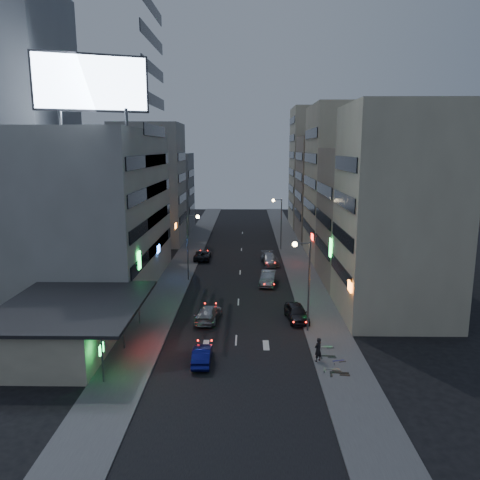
{
  "coord_description": "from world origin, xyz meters",
  "views": [
    {
      "loc": [
        0.92,
        -33.22,
        16.03
      ],
      "look_at": [
        0.1,
        18.69,
        5.77
      ],
      "focal_mm": 35.0,
      "sensor_mm": 36.0,
      "label": 1
    }
  ],
  "objects_px": {
    "parked_car_right_mid": "(268,278)",
    "parked_car_right_near": "(297,312)",
    "scooter_blue": "(344,353)",
    "road_car_silver": "(208,313)",
    "scooter_black_b": "(336,349)",
    "scooter_silver_a": "(341,362)",
    "parked_car_left": "(202,255)",
    "road_car_blue": "(202,355)",
    "scooter_black_a": "(350,365)",
    "scooter_silver_b": "(333,340)",
    "parked_car_right_far": "(270,259)",
    "person": "(318,350)"
  },
  "relations": [
    {
      "from": "scooter_silver_a",
      "to": "scooter_black_b",
      "type": "relative_size",
      "value": 1.02
    },
    {
      "from": "road_car_silver",
      "to": "scooter_blue",
      "type": "bearing_deg",
      "value": 149.82
    },
    {
      "from": "parked_car_left",
      "to": "person",
      "type": "xyz_separation_m",
      "value": [
        11.9,
        -33.1,
        0.37
      ]
    },
    {
      "from": "road_car_silver",
      "to": "scooter_black_b",
      "type": "relative_size",
      "value": 2.74
    },
    {
      "from": "parked_car_right_mid",
      "to": "parked_car_right_near",
      "type": "bearing_deg",
      "value": -71.76
    },
    {
      "from": "parked_car_right_far",
      "to": "scooter_blue",
      "type": "xyz_separation_m",
      "value": [
        4.25,
        -30.22,
        -0.13
      ]
    },
    {
      "from": "road_car_silver",
      "to": "person",
      "type": "xyz_separation_m",
      "value": [
        9.03,
        -8.67,
        0.34
      ]
    },
    {
      "from": "parked_car_left",
      "to": "person",
      "type": "bearing_deg",
      "value": 109.24
    },
    {
      "from": "scooter_silver_a",
      "to": "scooter_black_b",
      "type": "bearing_deg",
      "value": 7.18
    },
    {
      "from": "parked_car_right_far",
      "to": "road_car_silver",
      "type": "bearing_deg",
      "value": -114.67
    },
    {
      "from": "scooter_silver_a",
      "to": "parked_car_right_mid",
      "type": "bearing_deg",
      "value": 19.37
    },
    {
      "from": "parked_car_left",
      "to": "road_car_blue",
      "type": "height_order",
      "value": "parked_car_left"
    },
    {
      "from": "scooter_silver_a",
      "to": "scooter_black_a",
      "type": "bearing_deg",
      "value": -130.3
    },
    {
      "from": "parked_car_right_mid",
      "to": "scooter_blue",
      "type": "distance_m",
      "value": 20.89
    },
    {
      "from": "road_car_blue",
      "to": "scooter_blue",
      "type": "relative_size",
      "value": 2.43
    },
    {
      "from": "scooter_blue",
      "to": "parked_car_right_near",
      "type": "bearing_deg",
      "value": 3.87
    },
    {
      "from": "person",
      "to": "scooter_black_b",
      "type": "xyz_separation_m",
      "value": [
        1.53,
        0.97,
        -0.39
      ]
    },
    {
      "from": "parked_car_right_far",
      "to": "scooter_silver_b",
      "type": "bearing_deg",
      "value": -89.47
    },
    {
      "from": "parked_car_right_near",
      "to": "person",
      "type": "bearing_deg",
      "value": -92.28
    },
    {
      "from": "scooter_silver_a",
      "to": "parked_car_right_far",
      "type": "bearing_deg",
      "value": 14.73
    },
    {
      "from": "parked_car_left",
      "to": "road_car_blue",
      "type": "bearing_deg",
      "value": 94.84
    },
    {
      "from": "scooter_black_b",
      "to": "scooter_silver_b",
      "type": "xyz_separation_m",
      "value": [
        0.12,
        1.78,
        -0.04
      ]
    },
    {
      "from": "parked_car_right_near",
      "to": "person",
      "type": "distance_m",
      "value": 8.9
    },
    {
      "from": "scooter_blue",
      "to": "scooter_silver_b",
      "type": "bearing_deg",
      "value": -4.66
    },
    {
      "from": "parked_car_right_near",
      "to": "scooter_black_a",
      "type": "distance_m",
      "value": 11.05
    },
    {
      "from": "parked_car_right_near",
      "to": "person",
      "type": "height_order",
      "value": "person"
    },
    {
      "from": "parked_car_right_mid",
      "to": "road_car_silver",
      "type": "bearing_deg",
      "value": -109.49
    },
    {
      "from": "scooter_black_a",
      "to": "parked_car_right_far",
      "type": "bearing_deg",
      "value": 14.64
    },
    {
      "from": "scooter_black_a",
      "to": "scooter_blue",
      "type": "distance_m",
      "value": 2.17
    },
    {
      "from": "parked_car_right_far",
      "to": "person",
      "type": "xyz_separation_m",
      "value": [
        2.21,
        -30.54,
        0.31
      ]
    },
    {
      "from": "person",
      "to": "scooter_silver_b",
      "type": "relative_size",
      "value": 1.13
    },
    {
      "from": "road_car_silver",
      "to": "scooter_black_b",
      "type": "distance_m",
      "value": 13.06
    },
    {
      "from": "parked_car_right_near",
      "to": "road_car_silver",
      "type": "bearing_deg",
      "value": 174.54
    },
    {
      "from": "parked_car_right_far",
      "to": "person",
      "type": "height_order",
      "value": "person"
    },
    {
      "from": "road_car_blue",
      "to": "scooter_blue",
      "type": "height_order",
      "value": "road_car_blue"
    },
    {
      "from": "road_car_silver",
      "to": "scooter_blue",
      "type": "xyz_separation_m",
      "value": [
        11.07,
        -8.36,
        -0.1
      ]
    },
    {
      "from": "parked_car_right_near",
      "to": "person",
      "type": "relative_size",
      "value": 2.43
    },
    {
      "from": "parked_car_right_mid",
      "to": "scooter_silver_b",
      "type": "bearing_deg",
      "value": -68.06
    },
    {
      "from": "parked_car_right_far",
      "to": "parked_car_left",
      "type": "bearing_deg",
      "value": 157.85
    },
    {
      "from": "scooter_black_a",
      "to": "scooter_black_b",
      "type": "distance_m",
      "value": 2.86
    },
    {
      "from": "parked_car_left",
      "to": "scooter_silver_a",
      "type": "height_order",
      "value": "parked_car_left"
    },
    {
      "from": "parked_car_left",
      "to": "parked_car_right_near",
      "type": "bearing_deg",
      "value": 114.27
    },
    {
      "from": "parked_car_right_far",
      "to": "scooter_silver_b",
      "type": "xyz_separation_m",
      "value": [
        3.86,
        -27.79,
        -0.12
      ]
    },
    {
      "from": "person",
      "to": "scooter_black_a",
      "type": "distance_m",
      "value": 2.74
    },
    {
      "from": "scooter_blue",
      "to": "parked_car_right_far",
      "type": "bearing_deg",
      "value": -5.89
    },
    {
      "from": "parked_car_right_near",
      "to": "scooter_silver_b",
      "type": "bearing_deg",
      "value": -75.82
    },
    {
      "from": "scooter_blue",
      "to": "scooter_black_b",
      "type": "relative_size",
      "value": 0.9
    },
    {
      "from": "person",
      "to": "scooter_blue",
      "type": "height_order",
      "value": "person"
    },
    {
      "from": "parked_car_right_near",
      "to": "parked_car_right_mid",
      "type": "xyz_separation_m",
      "value": [
        -2.18,
        11.75,
        0.02
      ]
    },
    {
      "from": "parked_car_right_near",
      "to": "parked_car_right_mid",
      "type": "relative_size",
      "value": 0.94
    }
  ]
}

